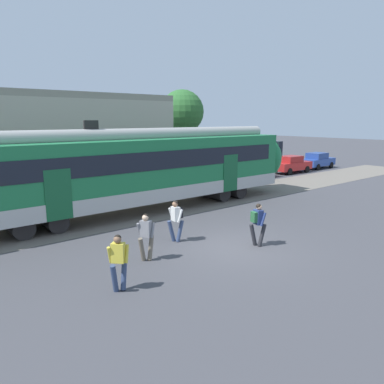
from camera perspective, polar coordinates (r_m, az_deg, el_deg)
ground_plane at (r=14.43m, az=6.58°, el=-8.39°), size 160.00×160.00×0.00m
pedestrian_yellow at (r=10.78m, az=-11.15°, el=-9.94°), size 0.69×0.45×1.67m
pedestrian_grey at (r=12.87m, az=-7.03°, el=-6.31°), size 0.71×0.51×1.67m
pedestrian_white at (r=14.74m, az=-2.44°, el=-3.87°), size 0.62×0.58×1.67m
pedestrian_navy at (r=14.44m, az=9.96°, el=-4.36°), size 0.61×0.62×1.67m
parked_car_black at (r=31.03m, az=9.36°, el=3.51°), size 4.08×1.92×1.54m
parked_car_red at (r=34.87m, az=14.88°, el=4.11°), size 4.04×1.84×1.54m
parked_car_blue at (r=38.81m, az=18.57°, el=4.58°), size 4.05×1.86×1.54m
background_building at (r=25.22m, az=-23.66°, el=6.55°), size 18.48×5.00×9.20m
street_tree_right at (r=34.08m, az=-1.53°, el=12.10°), size 3.88×3.88×7.36m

